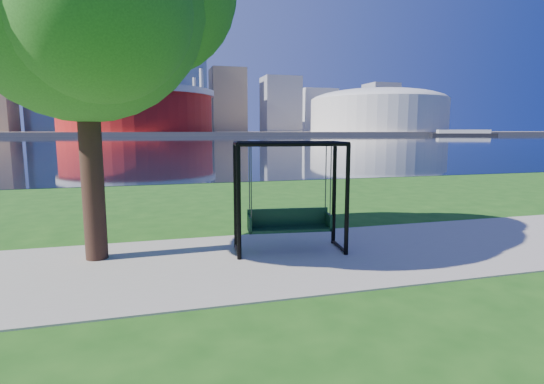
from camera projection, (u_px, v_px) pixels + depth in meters
name	position (u px, v px, depth m)	size (l,w,h in m)	color
ground	(260.00, 253.00, 8.70)	(900.00, 900.00, 0.00)	#1E5114
path	(266.00, 259.00, 8.22)	(120.00, 4.00, 0.03)	#9E937F
river	(162.00, 141.00, 105.95)	(900.00, 180.00, 0.02)	black
far_bank	(156.00, 133.00, 300.31)	(900.00, 228.00, 2.00)	#937F60
stadium	(137.00, 109.00, 228.07)	(83.00, 83.00, 32.00)	maroon
arena	(378.00, 109.00, 266.36)	(84.00, 84.00, 26.56)	beige
skyline	(148.00, 84.00, 306.97)	(392.00, 66.00, 96.50)	gray
swing	(289.00, 199.00, 8.64)	(2.32, 1.22, 2.28)	black
barge	(463.00, 133.00, 219.68)	(32.15, 20.81, 3.15)	black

